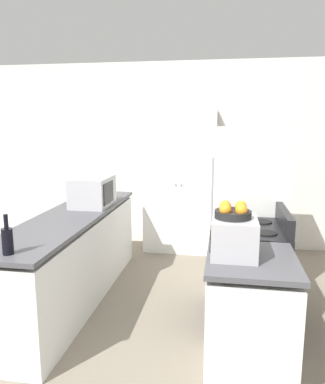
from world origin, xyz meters
name	(u,v)px	position (x,y,z in m)	size (l,w,h in m)	color
wall_back	(180,156)	(0.00, 3.35, 1.30)	(7.00, 0.06, 2.60)	silver
counter_left	(73,259)	(-0.84, 1.38, 0.43)	(0.60, 2.56, 0.88)	silver
counter_right	(249,320)	(0.84, 0.46, 0.43)	(0.60, 0.72, 0.88)	silver
pantry_cabinet	(180,181)	(0.04, 3.07, 0.97)	(0.97, 0.49, 1.94)	white
stove	(247,275)	(0.86, 1.21, 0.45)	(0.66, 0.74, 1.04)	black
refrigerator	(248,209)	(0.90, 2.02, 0.86)	(0.74, 0.80, 1.72)	white
microwave	(93,192)	(-0.75, 1.78, 1.04)	(0.38, 0.51, 0.31)	#B2B2B7
wine_bottle	(7,240)	(-0.80, 0.25, 0.98)	(0.08, 0.08, 0.28)	black
toaster_oven	(234,237)	(0.72, 0.49, 1.01)	(0.31, 0.37, 0.26)	#B2B2B7
fruit_bowl	(233,212)	(0.70, 0.49, 1.18)	(0.24, 0.24, 0.11)	black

